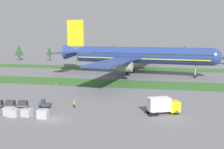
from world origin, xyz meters
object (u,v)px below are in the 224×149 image
catering_truck (163,105)px  taxiway_marker_2 (56,84)px  cargo_dolly_lead (23,104)px  uld_container_2 (27,113)px  ground_crew_marshaller (74,104)px  airliner (136,55)px  uld_container_1 (9,111)px  taxiway_marker_1 (88,83)px  cargo_dolly_second (10,103)px  taxiway_marker_0 (78,85)px  baggage_tug (45,104)px  uld_container_0 (14,113)px  uld_container_3 (43,114)px

catering_truck → taxiway_marker_2: 44.80m
cargo_dolly_lead → uld_container_2: uld_container_2 is taller
ground_crew_marshaller → uld_container_2: size_ratio=0.87×
airliner → uld_container_1: size_ratio=41.27×
taxiway_marker_1 → catering_truck: bearing=-50.1°
cargo_dolly_second → taxiway_marker_0: (6.69, 27.70, -0.61)m
baggage_tug → uld_container_2: baggage_tug is taller
cargo_dolly_lead → uld_container_0: bearing=6.4°
baggage_tug → ground_crew_marshaller: 6.77m
uld_container_3 → taxiway_marker_1: 38.14m
uld_container_0 → taxiway_marker_2: 35.33m
baggage_tug → airliner: bearing=156.4°
taxiway_marker_0 → taxiway_marker_2: size_ratio=1.03×
catering_truck → uld_container_2: size_ratio=3.64×
cargo_dolly_second → cargo_dolly_lead: bearing=90.0°
cargo_dolly_lead → uld_container_3: 10.24m
uld_container_1 → uld_container_2: size_ratio=1.00×
airliner → uld_container_2: 64.16m
catering_truck → uld_container_2: (-27.00, -7.11, -1.17)m
airliner → uld_container_0: airliner is taller
cargo_dolly_lead → uld_container_1: 5.99m
catering_truck → uld_container_0: catering_truck is taller
uld_container_2 → taxiway_marker_2: 35.22m
uld_container_0 → cargo_dolly_second: bearing=127.6°
cargo_dolly_lead → uld_container_3: uld_container_3 is taller
ground_crew_marshaller → taxiway_marker_2: ground_crew_marshaller is taller
cargo_dolly_second → taxiway_marker_1: bearing=155.9°
uld_container_1 → taxiway_marker_1: uld_container_1 is taller
uld_container_1 → uld_container_2: uld_container_1 is taller
taxiway_marker_0 → cargo_dolly_lead: bearing=-98.0°
uld_container_1 → taxiway_marker_1: (5.40, 37.72, -0.62)m
taxiway_marker_2 → taxiway_marker_1: bearing=18.5°
uld_container_3 → taxiway_marker_0: 33.84m
catering_truck → taxiway_marker_0: bearing=-158.1°
baggage_tug → taxiway_marker_0: 26.50m
taxiway_marker_1 → taxiway_marker_2: bearing=-161.5°
cargo_dolly_lead → cargo_dolly_second: 2.90m
baggage_tug → cargo_dolly_lead: (-4.96, -0.78, 0.10)m
ground_crew_marshaller → uld_container_3: 9.12m
cargo_dolly_lead → catering_truck: size_ratio=0.33×
uld_container_1 → uld_container_3: (7.60, -0.35, 0.04)m
ground_crew_marshaller → taxiway_marker_1: size_ratio=3.68×
ground_crew_marshaller → taxiway_marker_0: 26.34m
uld_container_1 → taxiway_marker_0: uld_container_1 is taller
airliner → baggage_tug: size_ratio=29.79×
uld_container_3 → uld_container_0: bearing=-178.6°
taxiway_marker_0 → ground_crew_marshaller: bearing=-72.8°
uld_container_2 → taxiway_marker_1: 37.59m
cargo_dolly_second → taxiway_marker_2: bearing=174.1°
catering_truck → taxiway_marker_0: (-27.49, 25.94, -1.65)m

